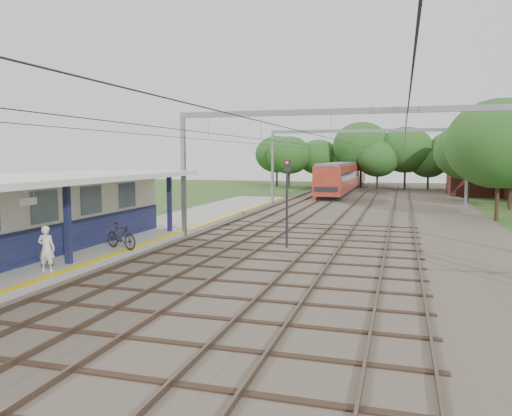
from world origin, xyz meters
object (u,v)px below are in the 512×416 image
(train, at_px, (346,175))
(signal_post, at_px, (287,193))
(bicycle, at_px, (121,236))
(person, at_px, (46,249))

(train, relative_size, signal_post, 8.00)
(bicycle, relative_size, train, 0.06)
(signal_post, bearing_deg, train, 74.94)
(person, height_order, signal_post, signal_post)
(person, bearing_deg, bicycle, -104.17)
(person, relative_size, bicycle, 0.86)
(person, height_order, train, train)
(signal_post, bearing_deg, person, -147.24)
(train, distance_m, signal_post, 43.51)
(bicycle, relative_size, signal_post, 0.45)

